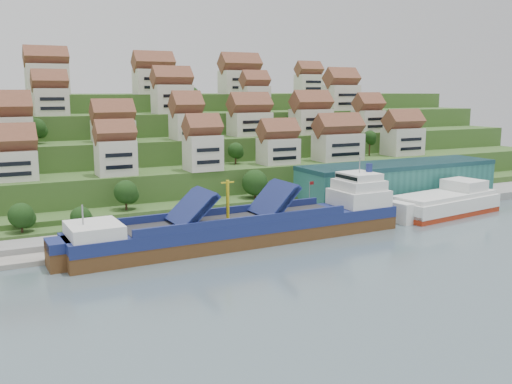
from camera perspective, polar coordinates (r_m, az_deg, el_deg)
ground at (r=125.59m, az=0.76°, el=-4.79°), size 300.00×300.00×0.00m
quay at (r=147.67m, az=4.94°, el=-2.12°), size 180.00×14.00×2.20m
hillside at (r=219.51m, az=-11.90°, el=4.24°), size 260.00×128.00×31.00m
hillside_village at (r=178.59m, az=-7.70°, el=7.55°), size 157.95×63.72×29.61m
hillside_trees at (r=157.72m, az=-11.69°, el=4.10°), size 138.70×62.39×31.19m
warehouse at (r=166.93m, az=13.99°, el=1.17°), size 60.00×15.00×10.00m
flagpole at (r=141.40m, az=5.40°, el=-0.28°), size 1.28×0.16×8.00m
cargo_ship at (r=123.43m, az=-0.32°, el=-3.53°), size 75.12×13.46×16.56m
second_ship at (r=158.86m, az=18.46°, el=-1.11°), size 33.45×16.29×9.31m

